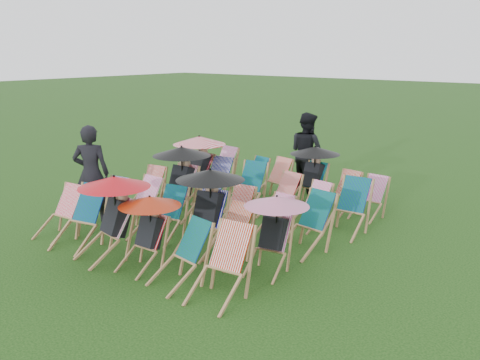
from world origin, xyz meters
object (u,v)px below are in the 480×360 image
Objects in this scene: deckchair_0 at (59,213)px; person_left at (91,173)px; deckchair_5 at (220,265)px; person_rear at (307,152)px; deckchair_29 at (369,198)px.

person_left reaches higher than deckchair_0.
person_rear reaches higher than deckchair_5.
person_left is (-4.21, -3.59, 0.55)m from deckchair_29.
deckchair_29 is at bearing -177.87° from person_left.
person_left is 5.11m from person_rear.
person_rear is at bearing -152.18° from person_left.
deckchair_5 is at bearing 127.72° from person_left.
deckchair_0 is 1.09× the size of deckchair_29.
person_rear reaches higher than deckchair_0.
deckchair_29 is 5.56m from person_left.
deckchair_0 is 0.48× the size of person_rear.
person_rear is at bearing 157.04° from deckchair_29.
deckchair_0 is at bearing 90.08° from person_rear.
deckchair_0 reaches higher than deckchair_29.
person_left reaches higher than person_rear.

